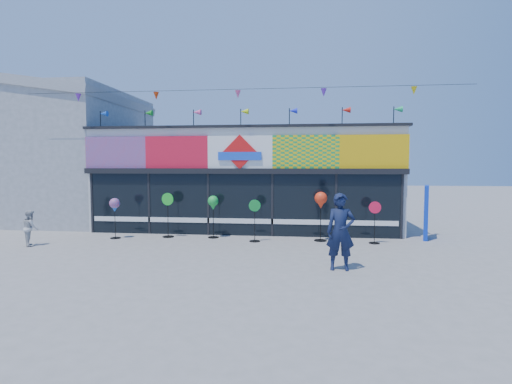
% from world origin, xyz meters
% --- Properties ---
extents(ground, '(80.00, 80.00, 0.00)m').
position_xyz_m(ground, '(0.00, 0.00, 0.00)').
color(ground, slate).
rests_on(ground, ground).
extents(kite_shop, '(16.00, 5.70, 5.31)m').
position_xyz_m(kite_shop, '(0.00, 5.94, 2.05)').
color(kite_shop, silver).
rests_on(kite_shop, ground).
extents(neighbour_building, '(8.18, 7.20, 6.87)m').
position_xyz_m(neighbour_building, '(-10.00, 7.00, 3.20)').
color(neighbour_building, '#ABADB0').
rests_on(neighbour_building, ground).
extents(blue_sign, '(0.41, 0.95, 1.91)m').
position_xyz_m(blue_sign, '(6.65, 3.48, 0.96)').
color(blue_sign, '#0C31BC').
rests_on(blue_sign, ground).
extents(spinner_0, '(0.37, 0.37, 1.45)m').
position_xyz_m(spinner_0, '(-4.35, 2.31, 1.16)').
color(spinner_0, black).
rests_on(spinner_0, ground).
extents(spinner_1, '(0.45, 0.41, 1.62)m').
position_xyz_m(spinner_1, '(-2.56, 2.78, 0.85)').
color(spinner_1, black).
rests_on(spinner_1, ground).
extents(spinner_2, '(0.39, 0.39, 1.53)m').
position_xyz_m(spinner_2, '(-0.89, 2.85, 1.22)').
color(spinner_2, black).
rests_on(spinner_2, ground).
extents(spinner_3, '(0.40, 0.37, 1.45)m').
position_xyz_m(spinner_3, '(0.68, 2.31, 0.76)').
color(spinner_3, black).
rests_on(spinner_3, ground).
extents(spinner_4, '(0.43, 0.43, 1.71)m').
position_xyz_m(spinner_4, '(2.93, 2.69, 1.36)').
color(spinner_4, black).
rests_on(spinner_4, ground).
extents(spinner_5, '(0.39, 0.36, 1.41)m').
position_xyz_m(spinner_5, '(4.71, 2.44, 0.75)').
color(spinner_5, black).
rests_on(spinner_5, ground).
extents(adult_man, '(0.71, 0.47, 1.93)m').
position_xyz_m(adult_man, '(3.25, -1.09, 0.97)').
color(adult_man, '#111937').
rests_on(adult_man, ground).
extents(child, '(0.61, 0.65, 1.17)m').
position_xyz_m(child, '(-6.50, 0.80, 0.58)').
color(child, '#BABABA').
rests_on(child, ground).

